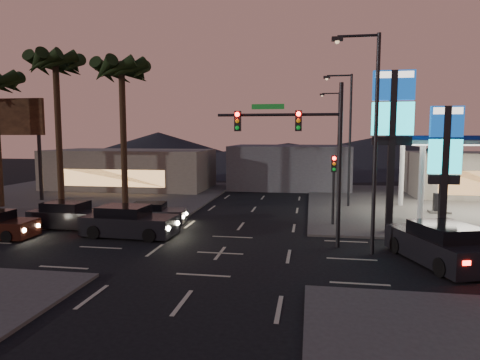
% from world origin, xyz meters
% --- Properties ---
extents(ground, '(140.00, 140.00, 0.00)m').
position_xyz_m(ground, '(0.00, 0.00, 0.00)').
color(ground, black).
rests_on(ground, ground).
extents(corner_lot_ne, '(24.00, 24.00, 0.12)m').
position_xyz_m(corner_lot_ne, '(16.00, 16.00, 0.06)').
color(corner_lot_ne, '#47443F').
rests_on(corner_lot_ne, ground).
extents(corner_lot_nw, '(24.00, 24.00, 0.12)m').
position_xyz_m(corner_lot_nw, '(-16.00, 16.00, 0.06)').
color(corner_lot_nw, '#47443F').
rests_on(corner_lot_nw, ground).
extents(convenience_store, '(10.00, 6.00, 4.00)m').
position_xyz_m(convenience_store, '(18.00, 21.00, 2.00)').
color(convenience_store, '#726B5B').
rests_on(convenience_store, ground).
extents(pylon_sign_tall, '(2.20, 0.35, 9.00)m').
position_xyz_m(pylon_sign_tall, '(8.50, 5.50, 6.39)').
color(pylon_sign_tall, black).
rests_on(pylon_sign_tall, ground).
extents(pylon_sign_short, '(1.60, 0.35, 7.00)m').
position_xyz_m(pylon_sign_short, '(11.00, 4.50, 4.66)').
color(pylon_sign_short, black).
rests_on(pylon_sign_short, ground).
extents(traffic_signal_mast, '(6.10, 0.39, 8.00)m').
position_xyz_m(traffic_signal_mast, '(3.76, 1.99, 5.23)').
color(traffic_signal_mast, black).
rests_on(traffic_signal_mast, ground).
extents(pedestal_signal, '(0.32, 0.39, 4.30)m').
position_xyz_m(pedestal_signal, '(5.50, 6.98, 2.92)').
color(pedestal_signal, black).
rests_on(pedestal_signal, ground).
extents(streetlight_near, '(2.14, 0.25, 10.00)m').
position_xyz_m(streetlight_near, '(6.79, 1.00, 5.72)').
color(streetlight_near, black).
rests_on(streetlight_near, ground).
extents(streetlight_mid, '(2.14, 0.25, 10.00)m').
position_xyz_m(streetlight_mid, '(6.79, 14.00, 5.72)').
color(streetlight_mid, black).
rests_on(streetlight_mid, ground).
extents(streetlight_far, '(2.14, 0.25, 10.00)m').
position_xyz_m(streetlight_far, '(6.79, 28.00, 5.72)').
color(streetlight_far, black).
rests_on(streetlight_far, ground).
extents(palm_a, '(4.41, 4.41, 10.86)m').
position_xyz_m(palm_a, '(-9.00, 9.50, 9.43)').
color(palm_a, black).
rests_on(palm_a, ground).
extents(palm_b, '(4.41, 4.41, 11.46)m').
position_xyz_m(palm_b, '(-14.00, 9.50, 9.97)').
color(palm_b, black).
rests_on(palm_b, ground).
extents(billboard, '(6.00, 0.30, 8.50)m').
position_xyz_m(billboard, '(-20.50, 13.00, 6.33)').
color(billboard, black).
rests_on(billboard, ground).
extents(building_far_west, '(16.00, 8.00, 4.00)m').
position_xyz_m(building_far_west, '(-14.00, 22.00, 2.00)').
color(building_far_west, '#726B5B').
rests_on(building_far_west, ground).
extents(building_far_mid, '(12.00, 9.00, 4.40)m').
position_xyz_m(building_far_mid, '(2.00, 26.00, 2.20)').
color(building_far_mid, '#4C4C51').
rests_on(building_far_mid, ground).
extents(hill_left, '(40.00, 40.00, 6.00)m').
position_xyz_m(hill_left, '(-25.00, 60.00, 3.00)').
color(hill_left, black).
rests_on(hill_left, ground).
extents(hill_right, '(50.00, 50.00, 5.00)m').
position_xyz_m(hill_right, '(15.00, 60.00, 2.50)').
color(hill_right, black).
rests_on(hill_right, ground).
extents(hill_center, '(60.00, 60.00, 4.00)m').
position_xyz_m(hill_center, '(0.00, 60.00, 2.00)').
color(hill_center, black).
rests_on(hill_center, ground).
extents(car_lane_a_front, '(5.22, 2.39, 1.67)m').
position_xyz_m(car_lane_a_front, '(-5.65, 2.52, 0.78)').
color(car_lane_a_front, black).
rests_on(car_lane_a_front, ground).
extents(car_lane_b_front, '(4.18, 2.07, 1.32)m').
position_xyz_m(car_lane_b_front, '(-5.56, 5.85, 0.61)').
color(car_lane_b_front, '#4D4D4F').
rests_on(car_lane_b_front, ground).
extents(car_lane_b_mid, '(4.88, 2.21, 1.56)m').
position_xyz_m(car_lane_b_mid, '(-9.99, 3.95, 0.73)').
color(car_lane_b_mid, black).
rests_on(car_lane_b_mid, ground).
extents(suv_station, '(3.82, 5.75, 1.78)m').
position_xyz_m(suv_station, '(9.69, -0.04, 0.83)').
color(suv_station, black).
rests_on(suv_station, ground).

